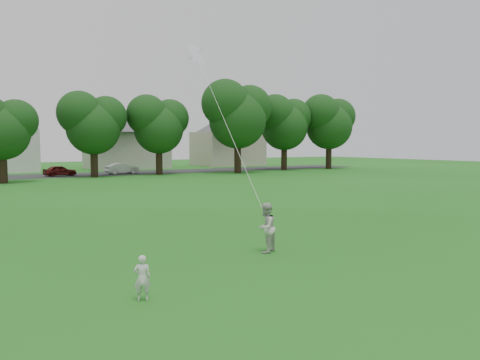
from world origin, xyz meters
TOP-DOWN VIEW (x-y plane):
  - ground at (0.00, 0.00)m, footprint 160.00×160.00m
  - street at (0.00, 42.00)m, footprint 90.00×7.00m
  - toddler at (-1.68, -0.10)m, footprint 0.43×0.36m
  - older_boy at (3.16, 2.07)m, footprint 0.94×0.87m
  - kite at (3.62, 5.26)m, footprint 0.94×3.54m
  - tree_row at (7.86, 36.34)m, footprint 81.09×8.47m

SIDE VIEW (x-z plane):
  - ground at x=0.00m, z-range 0.00..0.00m
  - street at x=0.00m, z-range 0.00..0.01m
  - toddler at x=-1.68m, z-range 0.00..0.99m
  - older_boy at x=3.16m, z-range 0.00..1.55m
  - kite at x=3.62m, z-range -0.28..8.55m
  - tree_row at x=7.86m, z-range 0.72..11.50m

